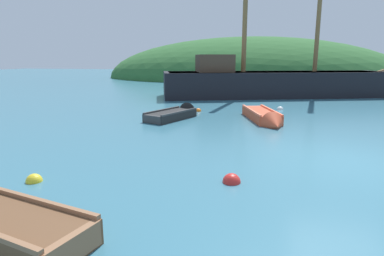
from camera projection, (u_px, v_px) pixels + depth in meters
The scene contains 9 objects.
ground_plane at pixel (347, 161), 8.25m from camera, with size 120.00×120.00×0.00m, color teal.
shore_hill at pixel (249, 78), 41.14m from camera, with size 36.37×20.46×10.13m, color #2D602D.
sailing_ship at pixel (273, 87), 21.98m from camera, with size 17.12×8.38×11.96m.
rowboat_far at pixel (178, 115), 14.22m from camera, with size 2.00×3.17×0.96m.
rowboat_outer_right at pixel (264, 118), 13.37m from camera, with size 1.99×3.74×0.88m.
buoy_yellow at pixel (34, 182), 6.90m from camera, with size 0.34×0.34×0.34m, color yellow.
buoy_red at pixel (232, 182), 6.86m from camera, with size 0.38×0.38×0.38m, color red.
buoy_orange at pixel (198, 111), 15.93m from camera, with size 0.31×0.31×0.31m, color orange.
buoy_white at pixel (280, 110), 16.45m from camera, with size 0.32×0.32×0.32m, color white.
Camera 1 is at (-1.91, -8.60, 2.55)m, focal length 30.76 mm.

